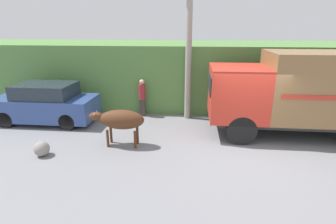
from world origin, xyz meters
name	(u,v)px	position (x,y,z in m)	size (l,w,h in m)	color
ground_plane	(247,148)	(0.00, 0.00, 0.00)	(60.00, 60.00, 0.00)	gray
hillside_embankment	(229,72)	(0.00, 6.19, 1.56)	(32.00, 5.68, 3.12)	#568442
building_backdrop	(143,78)	(-4.49, 4.79, 1.46)	(5.74, 2.70, 2.89)	#99ADB7
cargo_truck	(307,91)	(2.22, 1.35, 1.73)	(6.71, 2.33, 3.12)	#2D2D2D
brown_cow	(120,120)	(-4.31, -0.17, 0.94)	(1.91, 0.67, 1.29)	#512D19
parked_suv	(46,104)	(-8.12, 1.80, 0.81)	(4.22, 1.80, 1.68)	#334C8C
pedestrian_on_hill	(142,96)	(-4.18, 3.03, 0.96)	(0.30, 0.30, 1.70)	#38332D
utility_pole	(189,48)	(-2.13, 2.96, 3.10)	(0.90, 0.25, 6.00)	#9E998E
roadside_rock	(42,149)	(-6.62, -1.20, 0.24)	(0.48, 0.48, 0.48)	gray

